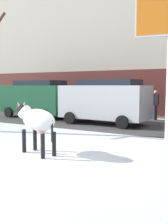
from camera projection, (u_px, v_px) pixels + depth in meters
name	position (u px, v px, depth m)	size (l,w,h in m)	color
ground_plane	(52.00, 160.00, 7.36)	(120.00, 120.00, 0.00)	white
road_strip	(141.00, 126.00, 13.69)	(60.00, 5.60, 0.01)	#423F3F
cow_holstein	(38.00, 120.00, 7.98)	(1.93, 0.96, 1.54)	silver
car_darkgreen_van	(37.00, 98.00, 17.15)	(4.66, 2.25, 2.32)	#194C2D
car_silver_van	(104.00, 100.00, 14.11)	(4.66, 2.25, 2.32)	#B7BABF
pedestrian_by_cars	(155.00, 105.00, 15.87)	(0.36, 0.24, 1.73)	#282833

